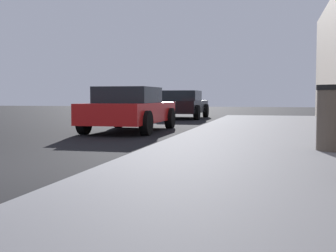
% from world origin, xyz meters
% --- Properties ---
extents(sidewalk, '(4.00, 32.00, 0.15)m').
position_xyz_m(sidewalk, '(4.00, 0.00, 0.07)').
color(sidewalk, slate).
rests_on(sidewalk, ground_plane).
extents(trash_bin, '(0.60, 0.60, 1.03)m').
position_xyz_m(trash_bin, '(5.04, 2.53, 0.67)').
color(trash_bin, brown).
rests_on(trash_bin, sidewalk).
extents(car_red, '(1.93, 4.29, 1.27)m').
position_xyz_m(car_red, '(0.04, 7.54, 0.65)').
color(car_red, red).
rests_on(car_red, ground_plane).
extents(car_black, '(2.00, 4.07, 1.27)m').
position_xyz_m(car_black, '(-0.04, 15.58, 0.65)').
color(car_black, black).
rests_on(car_black, ground_plane).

